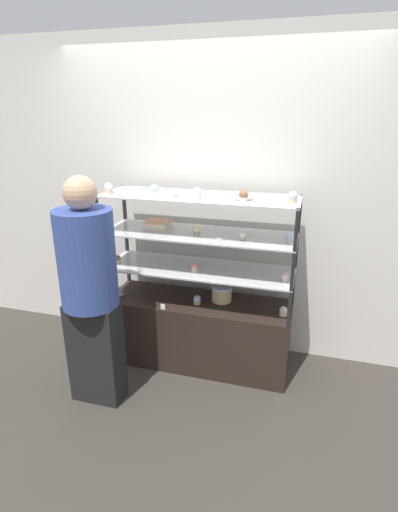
# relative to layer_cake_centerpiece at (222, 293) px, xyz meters

# --- Properties ---
(ground_plane) EXTENTS (20.00, 20.00, 0.00)m
(ground_plane) POSITION_rel_layer_cake_centerpiece_xyz_m (-0.17, -0.05, -0.63)
(ground_plane) COLOR #38332D
(back_wall) EXTENTS (8.00, 0.05, 2.60)m
(back_wall) POSITION_rel_layer_cake_centerpiece_xyz_m (-0.17, 0.33, 0.67)
(back_wall) COLOR silver
(back_wall) RESTS_ON ground_plane
(display_base) EXTENTS (1.47, 0.48, 0.56)m
(display_base) POSITION_rel_layer_cake_centerpiece_xyz_m (-0.17, -0.05, -0.35)
(display_base) COLOR black
(display_base) RESTS_ON ground_plane
(display_riser_lower) EXTENTS (1.47, 0.48, 0.29)m
(display_riser_lower) POSITION_rel_layer_cake_centerpiece_xyz_m (-0.17, -0.05, 0.20)
(display_riser_lower) COLOR black
(display_riser_lower) RESTS_ON display_base
(display_riser_middle) EXTENTS (1.47, 0.48, 0.29)m
(display_riser_middle) POSITION_rel_layer_cake_centerpiece_xyz_m (-0.17, -0.05, 0.49)
(display_riser_middle) COLOR black
(display_riser_middle) RESTS_ON display_riser_lower
(display_riser_upper) EXTENTS (1.47, 0.48, 0.29)m
(display_riser_upper) POSITION_rel_layer_cake_centerpiece_xyz_m (-0.17, -0.05, 0.77)
(display_riser_upper) COLOR black
(display_riser_upper) RESTS_ON display_riser_middle
(layer_cake_centerpiece) EXTENTS (0.16, 0.16, 0.13)m
(layer_cake_centerpiece) POSITION_rel_layer_cake_centerpiece_xyz_m (0.00, 0.00, 0.00)
(layer_cake_centerpiece) COLOR #DBBC84
(layer_cake_centerpiece) RESTS_ON display_base
(sheet_cake_frosted) EXTENTS (0.18, 0.18, 0.06)m
(sheet_cake_frosted) POSITION_rel_layer_cake_centerpiece_xyz_m (-0.52, -0.02, 0.54)
(sheet_cake_frosted) COLOR beige
(sheet_cake_frosted) RESTS_ON display_riser_middle
(cupcake_0) EXTENTS (0.06, 0.06, 0.07)m
(cupcake_0) POSITION_rel_layer_cake_centerpiece_xyz_m (-0.83, -0.12, -0.03)
(cupcake_0) COLOR white
(cupcake_0) RESTS_ON display_base
(cupcake_1) EXTENTS (0.06, 0.06, 0.07)m
(cupcake_1) POSITION_rel_layer_cake_centerpiece_xyz_m (-0.17, -0.11, -0.03)
(cupcake_1) COLOR #CCB28C
(cupcake_1) RESTS_ON display_base
(cupcake_2) EXTENTS (0.06, 0.06, 0.07)m
(cupcake_2) POSITION_rel_layer_cake_centerpiece_xyz_m (0.50, -0.11, -0.03)
(cupcake_2) COLOR beige
(cupcake_2) RESTS_ON display_base
(price_tag_0) EXTENTS (0.04, 0.00, 0.04)m
(price_tag_0) POSITION_rel_layer_cake_centerpiece_xyz_m (-0.40, -0.27, -0.04)
(price_tag_0) COLOR white
(price_tag_0) RESTS_ON display_base
(cupcake_3) EXTENTS (0.05, 0.05, 0.07)m
(cupcake_3) POSITION_rel_layer_cake_centerpiece_xyz_m (-0.84, -0.12, 0.25)
(cupcake_3) COLOR beige
(cupcake_3) RESTS_ON display_riser_lower
(cupcake_4) EXTENTS (0.05, 0.05, 0.07)m
(cupcake_4) POSITION_rel_layer_cake_centerpiece_xyz_m (-0.19, -0.13, 0.25)
(cupcake_4) COLOR beige
(cupcake_4) RESTS_ON display_riser_lower
(cupcake_5) EXTENTS (0.05, 0.05, 0.07)m
(cupcake_5) POSITION_rel_layer_cake_centerpiece_xyz_m (0.49, -0.14, 0.25)
(cupcake_5) COLOR #CCB28C
(cupcake_5) RESTS_ON display_riser_lower
(price_tag_1) EXTENTS (0.04, 0.00, 0.04)m
(price_tag_1) POSITION_rel_layer_cake_centerpiece_xyz_m (-0.58, -0.27, 0.24)
(price_tag_1) COLOR white
(price_tag_1) RESTS_ON display_riser_lower
(cupcake_6) EXTENTS (0.05, 0.05, 0.07)m
(cupcake_6) POSITION_rel_layer_cake_centerpiece_xyz_m (-0.86, -0.16, 0.54)
(cupcake_6) COLOR beige
(cupcake_6) RESTS_ON display_riser_middle
(cupcake_7) EXTENTS (0.05, 0.05, 0.07)m
(cupcake_7) POSITION_rel_layer_cake_centerpiece_xyz_m (-0.18, -0.09, 0.54)
(cupcake_7) COLOR #CCB28C
(cupcake_7) RESTS_ON display_riser_middle
(cupcake_8) EXTENTS (0.05, 0.05, 0.07)m
(cupcake_8) POSITION_rel_layer_cake_centerpiece_xyz_m (0.17, -0.13, 0.54)
(cupcake_8) COLOR #CCB28C
(cupcake_8) RESTS_ON display_riser_middle
(cupcake_9) EXTENTS (0.05, 0.05, 0.07)m
(cupcake_9) POSITION_rel_layer_cake_centerpiece_xyz_m (0.49, -0.10, 0.54)
(cupcake_9) COLOR beige
(cupcake_9) RESTS_ON display_riser_middle
(price_tag_2) EXTENTS (0.04, 0.00, 0.04)m
(price_tag_2) POSITION_rel_layer_cake_centerpiece_xyz_m (0.03, -0.27, 0.53)
(price_tag_2) COLOR white
(price_tag_2) RESTS_ON display_riser_middle
(cupcake_10) EXTENTS (0.06, 0.06, 0.08)m
(cupcake_10) POSITION_rel_layer_cake_centerpiece_xyz_m (-0.86, -0.14, 0.83)
(cupcake_10) COLOR #CCB28C
(cupcake_10) RESTS_ON display_riser_upper
(cupcake_11) EXTENTS (0.06, 0.06, 0.08)m
(cupcake_11) POSITION_rel_layer_cake_centerpiece_xyz_m (-0.50, -0.12, 0.83)
(cupcake_11) COLOR white
(cupcake_11) RESTS_ON display_riser_upper
(cupcake_12) EXTENTS (0.06, 0.06, 0.08)m
(cupcake_12) POSITION_rel_layer_cake_centerpiece_xyz_m (-0.16, -0.15, 0.83)
(cupcake_12) COLOR beige
(cupcake_12) RESTS_ON display_riser_upper
(cupcake_13) EXTENTS (0.06, 0.06, 0.08)m
(cupcake_13) POSITION_rel_layer_cake_centerpiece_xyz_m (0.17, -0.15, 0.83)
(cupcake_13) COLOR beige
(cupcake_13) RESTS_ON display_riser_upper
(cupcake_14) EXTENTS (0.06, 0.06, 0.08)m
(cupcake_14) POSITION_rel_layer_cake_centerpiece_xyz_m (0.50, -0.11, 0.83)
(cupcake_14) COLOR #CCB28C
(cupcake_14) RESTS_ON display_riser_upper
(price_tag_3) EXTENTS (0.04, 0.00, 0.04)m
(price_tag_3) POSITION_rel_layer_cake_centerpiece_xyz_m (-0.27, -0.27, 0.81)
(price_tag_3) COLOR white
(price_tag_3) RESTS_ON display_riser_upper
(donut_glazed) EXTENTS (0.14, 0.14, 0.03)m
(donut_glazed) POSITION_rel_layer_cake_centerpiece_xyz_m (0.16, -0.09, 0.80)
(donut_glazed) COLOR #EFE5CC
(donut_glazed) RESTS_ON display_riser_upper
(customer_figure) EXTENTS (0.38, 0.38, 1.64)m
(customer_figure) POSITION_rel_layer_cake_centerpiece_xyz_m (-0.76, -0.69, 0.24)
(customer_figure) COLOR black
(customer_figure) RESTS_ON ground_plane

